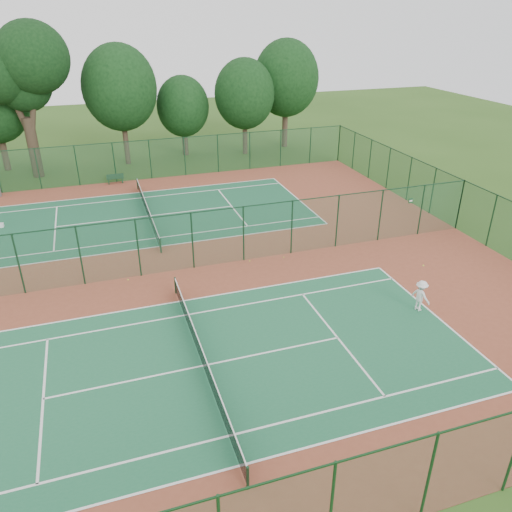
{
  "coord_description": "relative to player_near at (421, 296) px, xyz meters",
  "views": [
    {
      "loc": [
        -3.19,
        -25.83,
        13.78
      ],
      "look_at": [
        4.48,
        -2.74,
        1.6
      ],
      "focal_mm": 35.0,
      "sensor_mm": 36.0,
      "label": 1
    }
  ],
  "objects": [
    {
      "name": "ground",
      "position": [
        -11.38,
        8.12,
        -0.84
      ],
      "size": [
        120.0,
        120.0,
        0.0
      ],
      "primitive_type": "plane",
      "color": "#2E5119",
      "rests_on": "ground"
    },
    {
      "name": "red_pad",
      "position": [
        -11.38,
        8.12,
        -0.84
      ],
      "size": [
        40.0,
        36.0,
        0.01
      ],
      "primitive_type": "cube",
      "color": "brown",
      "rests_on": "ground"
    },
    {
      "name": "court_near",
      "position": [
        -11.38,
        -0.88,
        -0.83
      ],
      "size": [
        23.77,
        10.97,
        0.01
      ],
      "primitive_type": "cube",
      "color": "#1F623E",
      "rests_on": "red_pad"
    },
    {
      "name": "court_far",
      "position": [
        -11.38,
        17.12,
        -0.83
      ],
      "size": [
        23.77,
        10.97,
        0.01
      ],
      "primitive_type": "cube",
      "color": "#1C5939",
      "rests_on": "red_pad"
    },
    {
      "name": "fence_north",
      "position": [
        -11.38,
        26.12,
        0.92
      ],
      "size": [
        40.0,
        0.09,
        3.5
      ],
      "color": "#18482C",
      "rests_on": "ground"
    },
    {
      "name": "fence_east",
      "position": [
        8.62,
        8.12,
        0.92
      ],
      "size": [
        0.09,
        36.0,
        3.5
      ],
      "rotation": [
        0.0,
        0.0,
        1.57
      ],
      "color": "#18482D",
      "rests_on": "ground"
    },
    {
      "name": "fence_divider",
      "position": [
        -11.38,
        8.12,
        0.92
      ],
      "size": [
        40.0,
        0.09,
        3.5
      ],
      "color": "#1B5132",
      "rests_on": "ground"
    },
    {
      "name": "tennis_net_near",
      "position": [
        -11.38,
        -0.88,
        -0.3
      ],
      "size": [
        0.1,
        12.9,
        0.97
      ],
      "color": "#13361E",
      "rests_on": "ground"
    },
    {
      "name": "tennis_net_far",
      "position": [
        -11.38,
        17.12,
        -0.3
      ],
      "size": [
        0.1,
        12.9,
        0.97
      ],
      "color": "#12321D",
      "rests_on": "ground"
    },
    {
      "name": "player_near",
      "position": [
        0.0,
        0.0,
        0.0
      ],
      "size": [
        0.91,
        1.2,
        1.65
      ],
      "primitive_type": "imported",
      "rotation": [
        0.0,
        0.0,
        1.89
      ],
      "color": "white",
      "rests_on": "court_near"
    },
    {
      "name": "bench",
      "position": [
        -13.03,
        25.65,
        -0.37
      ],
      "size": [
        1.45,
        0.43,
        0.89
      ],
      "rotation": [
        0.0,
        0.0,
        0.0
      ],
      "color": "#12361E",
      "rests_on": "red_pad"
    },
    {
      "name": "stray_ball_a",
      "position": [
        -6.49,
        7.81,
        -0.8
      ],
      "size": [
        0.07,
        0.07,
        0.07
      ],
      "primitive_type": "sphere",
      "color": "#BAD231",
      "rests_on": "red_pad"
    },
    {
      "name": "stray_ball_b",
      "position": [
        -4.36,
        7.63,
        -0.8
      ],
      "size": [
        0.06,
        0.06,
        0.06
      ],
      "primitive_type": "sphere",
      "color": "#B0C32D",
      "rests_on": "red_pad"
    },
    {
      "name": "stray_ball_c",
      "position": [
        -13.7,
        7.77,
        -0.8
      ],
      "size": [
        0.07,
        0.07,
        0.07
      ],
      "primitive_type": "sphere",
      "color": "#CDE936",
      "rests_on": "red_pad"
    },
    {
      "name": "big_tree",
      "position": [
        -19.4,
        30.16,
        8.37
      ],
      "size": [
        8.47,
        6.2,
        13.02
      ],
      "color": "#35281D",
      "rests_on": "ground"
    },
    {
      "name": "evergreen_row",
      "position": [
        -10.88,
        32.37,
        -0.84
      ],
      "size": [
        39.0,
        5.0,
        12.0
      ],
      "primitive_type": null,
      "color": "black",
      "rests_on": "ground"
    }
  ]
}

